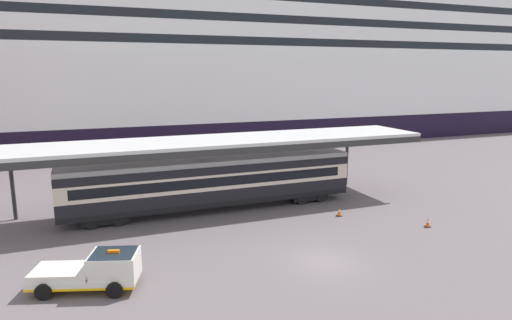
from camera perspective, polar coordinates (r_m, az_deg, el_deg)
ground_plane at (r=26.44m, az=8.65°, el=-12.74°), size 400.00×400.00×0.00m
cruise_ship at (r=74.09m, az=-7.87°, el=13.75°), size 167.29×29.74×41.17m
platform_canopy at (r=34.58m, az=-5.84°, el=2.20°), size 35.27×6.11×5.53m
train_carriage at (r=34.77m, az=-5.55°, el=-2.76°), size 22.44×2.81×4.11m
service_truck at (r=24.23m, az=-19.74°, el=-13.05°), size 5.57×3.54×2.02m
traffic_cone_near at (r=34.35m, az=10.58°, el=-6.48°), size 0.36×0.36×0.71m
traffic_cone_mid at (r=33.71m, az=21.05°, el=-7.44°), size 0.36×0.36×0.66m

